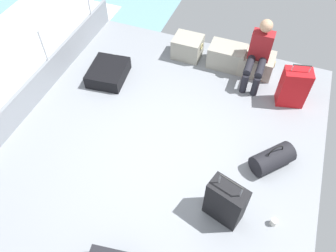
{
  "coord_description": "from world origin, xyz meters",
  "views": [
    {
      "loc": [
        1.07,
        -2.5,
        3.87
      ],
      "look_at": [
        0.03,
        0.25,
        0.25
      ],
      "focal_mm": 35.49,
      "sensor_mm": 36.0,
      "label": 1
    }
  ],
  "objects": [
    {
      "name": "ground_plane",
      "position": [
        0.0,
        0.0,
        -0.03
      ],
      "size": [
        4.4,
        5.2,
        0.06
      ],
      "primitive_type": "cube",
      "color": "gray"
    },
    {
      "name": "gunwale_port",
      "position": [
        -2.17,
        0.0,
        0.23
      ],
      "size": [
        0.06,
        5.2,
        0.45
      ],
      "primitive_type": "cube",
      "color": "gray",
      "rests_on": "ground_plane"
    },
    {
      "name": "railing_port",
      "position": [
        -2.17,
        0.0,
        0.78
      ],
      "size": [
        0.04,
        4.2,
        1.02
      ],
      "color": "silver",
      "rests_on": "ground_plane"
    },
    {
      "name": "cargo_crate_0",
      "position": [
        -0.3,
        2.11,
        0.19
      ],
      "size": [
        0.53,
        0.42,
        0.38
      ],
      "color": "gray",
      "rests_on": "ground_plane"
    },
    {
      "name": "cargo_crate_1",
      "position": [
        0.42,
        2.11,
        0.19
      ],
      "size": [
        0.65,
        0.41,
        0.39
      ],
      "color": "gray",
      "rests_on": "ground_plane"
    },
    {
      "name": "cargo_crate_2",
      "position": [
        0.93,
        2.12,
        0.17
      ],
      "size": [
        0.59,
        0.44,
        0.34
      ],
      "color": "#9E9989",
      "rests_on": "ground_plane"
    },
    {
      "name": "passenger_seated",
      "position": [
        0.93,
        1.94,
        0.54
      ],
      "size": [
        0.34,
        0.66,
        1.04
      ],
      "color": "maroon",
      "rests_on": "ground_plane"
    },
    {
      "name": "suitcase_1",
      "position": [
        1.08,
        -0.63,
        0.32
      ],
      "size": [
        0.5,
        0.36,
        0.8
      ],
      "color": "black",
      "rests_on": "ground_plane"
    },
    {
      "name": "suitcase_2",
      "position": [
        1.58,
        1.58,
        0.32
      ],
      "size": [
        0.45,
        0.34,
        0.77
      ],
      "color": "red",
      "rests_on": "ground_plane"
    },
    {
      "name": "suitcase_3",
      "position": [
        -1.36,
        1.09,
        0.11
      ],
      "size": [
        0.66,
        0.75,
        0.22
      ],
      "color": "black",
      "rests_on": "ground_plane"
    },
    {
      "name": "duffel_bag",
      "position": [
        1.51,
        0.3,
        0.15
      ],
      "size": [
        0.6,
        0.62,
        0.43
      ],
      "color": "black",
      "rests_on": "ground_plane"
    },
    {
      "name": "paper_cup",
      "position": [
        1.69,
        -0.53,
        0.05
      ],
      "size": [
        0.08,
        0.08,
        0.1
      ],
      "primitive_type": "cylinder",
      "color": "white",
      "rests_on": "ground_plane"
    }
  ]
}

